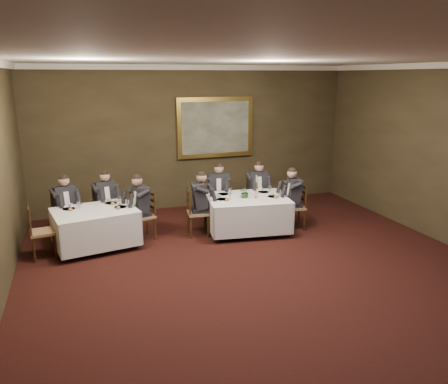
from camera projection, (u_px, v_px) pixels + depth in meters
ground at (281, 292)px, 6.76m from camera, size 10.00×10.00×0.00m
ceiling at (290, 56)px, 5.85m from camera, size 8.00×10.00×0.10m
back_wall at (195, 138)px, 10.88m from camera, size 8.00×0.10×3.50m
crown_molding at (290, 61)px, 5.87m from camera, size 8.00×10.00×0.12m
table_main at (247, 211)px, 9.30m from camera, size 1.85×1.50×0.67m
table_second at (95, 225)px, 8.43m from camera, size 1.72×1.43×0.67m
chair_main_backleft at (219, 208)px, 10.08m from camera, size 0.55×0.54×1.00m
diner_main_backleft at (219, 199)px, 10.01m from camera, size 0.53×0.58×1.35m
chair_main_backright at (257, 206)px, 10.25m from camera, size 0.47×0.45×1.00m
diner_main_backright at (257, 197)px, 10.18m from camera, size 0.44×0.50×1.35m
chair_main_endleft at (198, 222)px, 9.14m from camera, size 0.47×0.48×1.00m
diner_main_endleft at (198, 211)px, 9.09m from camera, size 0.52×0.45×1.35m
chair_main_endright at (294, 216)px, 9.54m from camera, size 0.49×0.51×1.00m
diner_main_endright at (294, 206)px, 9.48m from camera, size 0.54×0.48×1.35m
chair_sec_backleft at (67, 225)px, 8.93m from camera, size 0.56×0.55×1.00m
diner_sec_backleft at (66, 215)px, 8.87m from camera, size 0.55×0.59×1.35m
chair_sec_backright at (106, 219)px, 9.32m from camera, size 0.55×0.54×1.00m
diner_sec_backright at (106, 209)px, 9.25m from camera, size 0.53×0.58×1.35m
chair_sec_endright at (144, 225)px, 8.93m from camera, size 0.52×0.54×1.00m
diner_sec_endright at (143, 215)px, 8.86m from camera, size 0.57×0.52×1.35m
chair_sec_endleft at (43, 242)px, 8.01m from camera, size 0.47×0.49×1.00m
centerpiece at (245, 191)px, 9.15m from camera, size 0.29×0.27×0.27m
candlestick at (256, 189)px, 9.14m from camera, size 0.07×0.07×0.50m
place_setting_table_main at (225, 192)px, 9.50m from camera, size 0.33×0.31×0.14m
place_setting_table_second at (72, 207)px, 8.45m from camera, size 0.33×0.31×0.14m
painting at (215, 128)px, 10.92m from camera, size 1.96×0.09×1.50m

